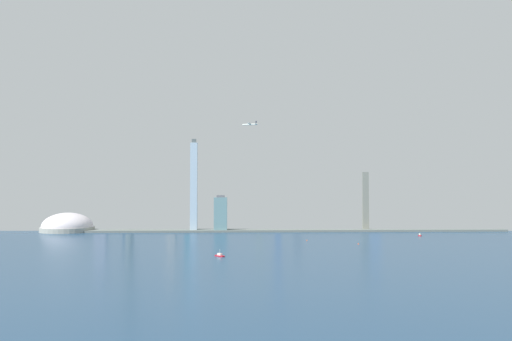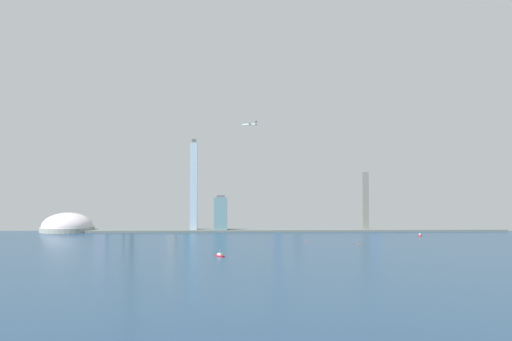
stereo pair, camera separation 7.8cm
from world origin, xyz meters
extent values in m
plane|color=navy|center=(0.00, 0.00, 0.00)|extent=(6000.00, 6000.00, 0.00)
cube|color=slate|center=(0.00, 462.54, 1.96)|extent=(900.45, 67.71, 3.92)
cylinder|color=gray|center=(-302.84, 486.20, 128.35)|extent=(16.36, 16.36, 256.71)
ellipsoid|color=#7FA8BE|center=(-302.84, 486.20, 256.71)|extent=(37.49, 37.49, 13.65)
torus|color=gray|center=(-302.84, 486.20, 251.93)|extent=(34.59, 34.59, 2.73)
cone|color=silver|center=(-302.84, 486.20, 313.05)|extent=(8.18, 8.18, 99.04)
cylinder|color=#9C9E94|center=(-418.92, 460.00, 4.49)|extent=(103.02, 103.02, 8.98)
ellipsoid|color=silver|center=(-418.92, 460.00, 8.98)|extent=(97.87, 97.87, 56.71)
cube|color=gray|center=(173.24, 461.06, 59.05)|extent=(12.35, 20.17, 118.10)
cube|color=#697AA8|center=(3.04, 529.70, 89.22)|extent=(12.33, 13.13, 178.45)
cylinder|color=#4C4C51|center=(3.04, 529.70, 184.89)|extent=(1.60, 1.60, 12.88)
cube|color=#A4BDD2|center=(-170.26, 452.51, 87.81)|extent=(13.68, 13.62, 175.62)
cube|color=#525D5E|center=(-170.26, 452.51, 179.43)|extent=(8.21, 8.17, 7.61)
cube|color=slate|center=(41.35, 500.35, 33.63)|extent=(15.37, 23.06, 67.27)
cube|color=#596054|center=(41.35, 500.35, 70.42)|extent=(9.22, 13.84, 6.30)
cube|color=#578D9B|center=(-184.88, 532.54, 71.13)|extent=(23.33, 14.95, 142.25)
cube|color=#604F62|center=(-184.88, 532.54, 145.33)|extent=(14.00, 8.97, 6.17)
cube|color=slate|center=(-116.98, 445.55, 33.76)|extent=(25.50, 23.09, 67.53)
cube|color=#595A62|center=(-116.98, 445.55, 69.65)|extent=(15.30, 13.86, 4.24)
cube|color=#A0AEC9|center=(-320.44, 548.63, 37.55)|extent=(15.19, 25.87, 75.09)
cube|color=#56576D|center=(-320.44, 548.63, 77.36)|extent=(9.11, 15.52, 4.53)
cube|color=#C2B29E|center=(-224.20, 532.61, 74.50)|extent=(18.80, 27.52, 148.99)
cube|color=#58655A|center=(-224.20, 532.61, 152.93)|extent=(11.28, 16.51, 7.88)
cube|color=#8A9BBD|center=(220.58, 567.77, 58.18)|extent=(26.27, 23.39, 116.36)
cube|color=#4D5758|center=(220.58, 567.77, 122.10)|extent=(15.76, 14.03, 11.49)
cube|color=#B0ABBE|center=(-366.05, 509.34, 56.70)|extent=(23.61, 19.93, 113.40)
cube|color=#545C67|center=(-366.05, 509.34, 118.04)|extent=(14.17, 11.96, 9.28)
cube|color=#9A9B87|center=(-36.19, 543.39, 86.49)|extent=(13.29, 27.46, 172.98)
cube|color=slate|center=(-36.19, 543.39, 177.32)|extent=(7.97, 16.48, 8.70)
cube|color=red|center=(-105.18, 84.36, 0.65)|extent=(13.12, 14.03, 1.31)
cube|color=silver|center=(-105.18, 84.36, 2.60)|extent=(6.65, 6.95, 2.58)
cylinder|color=silver|center=(-105.18, 84.36, 6.32)|extent=(0.24, 0.24, 4.87)
cube|color=#B31F27|center=(241.30, 341.46, 0.94)|extent=(4.48, 6.84, 1.88)
cube|color=silver|center=(241.30, 341.46, 3.34)|extent=(2.39, 3.21, 2.92)
cone|color=#E54C19|center=(28.72, 267.67, 0.94)|extent=(1.74, 1.74, 1.89)
cone|color=#E54C19|center=(99.31, 212.53, 1.20)|extent=(1.74, 1.74, 2.40)
cylinder|color=silver|center=(-59.63, 413.07, 207.81)|extent=(28.14, 11.92, 2.66)
sphere|color=silver|center=(-73.27, 417.77, 207.81)|extent=(2.66, 2.66, 2.66)
cube|color=silver|center=(-59.63, 413.07, 209.01)|extent=(13.80, 31.08, 0.50)
cube|color=silver|center=(-48.17, 409.12, 208.21)|extent=(6.06, 11.30, 0.40)
cube|color=#2D333D|center=(-48.17, 409.12, 211.64)|extent=(2.62, 1.32, 5.00)
camera|label=1|loc=(-82.65, -536.72, 82.68)|focal=34.93mm
camera|label=2|loc=(-82.57, -536.72, 82.68)|focal=34.93mm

